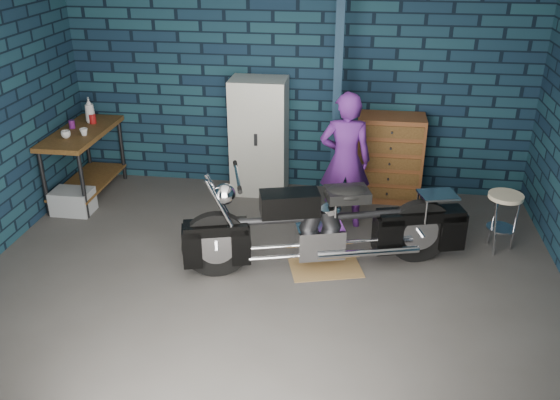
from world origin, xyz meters
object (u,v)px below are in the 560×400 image
at_px(locker, 259,137).
at_px(tool_chest, 389,158).
at_px(storage_bin, 73,201).
at_px(workbench, 85,164).
at_px(motorcycle, 327,220).
at_px(person, 345,161).
at_px(shop_stool, 501,222).

xyz_separation_m(locker, tool_chest, (1.69, 0.00, -0.21)).
height_order(storage_bin, tool_chest, tool_chest).
relative_size(workbench, motorcycle, 0.55).
distance_m(workbench, person, 3.41).
xyz_separation_m(motorcycle, shop_stool, (1.88, 0.63, -0.22)).
distance_m(person, tool_chest, 1.01).
bearing_deg(motorcycle, workbench, 141.80).
xyz_separation_m(person, shop_stool, (1.74, -0.38, -0.48)).
distance_m(storage_bin, locker, 2.49).
xyz_separation_m(motorcycle, tool_chest, (0.67, 1.83, 0.00)).
xyz_separation_m(person, storage_bin, (-3.36, -0.17, -0.67)).
relative_size(storage_bin, tool_chest, 0.43).
relative_size(storage_bin, locker, 0.31).
bearing_deg(motorcycle, locker, 103.46).
xyz_separation_m(storage_bin, tool_chest, (3.89, 0.98, 0.41)).
bearing_deg(tool_chest, storage_bin, -165.87).
relative_size(tool_chest, shop_stool, 1.66).
height_order(storage_bin, locker, locker).
bearing_deg(locker, person, -35.12).
bearing_deg(motorcycle, tool_chest, 54.15).
distance_m(workbench, tool_chest, 3.94).
xyz_separation_m(motorcycle, person, (0.13, 1.02, 0.26)).
height_order(workbench, storage_bin, workbench).
relative_size(workbench, tool_chest, 1.25).
height_order(person, locker, person).
bearing_deg(locker, tool_chest, 0.00).
distance_m(locker, shop_stool, 3.16).
relative_size(workbench, shop_stool, 2.07).
relative_size(person, shop_stool, 2.42).
xyz_separation_m(workbench, person, (3.38, -0.33, 0.36)).
height_order(motorcycle, person, person).
bearing_deg(motorcycle, storage_bin, 149.64).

